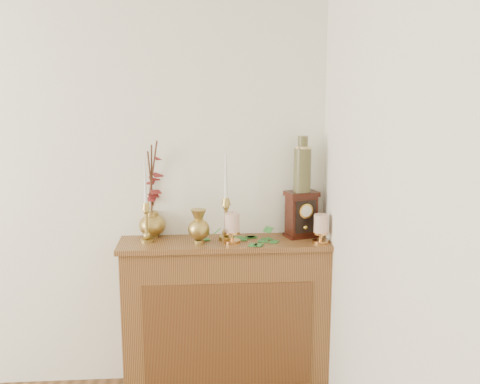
{
  "coord_description": "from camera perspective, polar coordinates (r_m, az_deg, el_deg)",
  "views": [
    {
      "loc": [
        1.25,
        -1.05,
        1.83
      ],
      "look_at": [
        1.48,
        2.05,
        1.23
      ],
      "focal_mm": 42.0,
      "sensor_mm": 36.0,
      "label": 1
    }
  ],
  "objects": [
    {
      "name": "console_shelf",
      "position": [
        3.44,
        -1.42,
        -12.87
      ],
      "size": [
        1.24,
        0.34,
        0.93
      ],
      "color": "brown",
      "rests_on": "ground"
    },
    {
      "name": "mantel_clock",
      "position": [
        3.34,
        6.26,
        -2.3
      ],
      "size": [
        0.21,
        0.17,
        0.27
      ],
      "rotation": [
        0.0,
        0.0,
        0.29
      ],
      "color": "black",
      "rests_on": "console_shelf"
    },
    {
      "name": "ginger_jar",
      "position": [
        3.37,
        -8.79,
        -0.08
      ],
      "size": [
        0.23,
        0.25,
        0.58
      ],
      "rotation": [
        0.0,
        0.0,
        0.16
      ],
      "color": "tan",
      "rests_on": "console_shelf"
    },
    {
      "name": "pillar_candle_right",
      "position": [
        3.24,
        8.23,
        -3.55
      ],
      "size": [
        0.09,
        0.09,
        0.18
      ],
      "rotation": [
        0.0,
        0.0,
        0.39
      ],
      "color": "#D8954B",
      "rests_on": "console_shelf"
    },
    {
      "name": "candlestick_center",
      "position": [
        3.25,
        -1.43,
        -2.02
      ],
      "size": [
        0.09,
        0.09,
        0.51
      ],
      "rotation": [
        0.0,
        0.0,
        -0.3
      ],
      "color": "tan",
      "rests_on": "console_shelf"
    },
    {
      "name": "pillar_candle_left",
      "position": [
        3.21,
        -0.81,
        -3.51
      ],
      "size": [
        0.1,
        0.1,
        0.19
      ],
      "rotation": [
        0.0,
        0.0,
        -0.37
      ],
      "color": "#D8954B",
      "rests_on": "console_shelf"
    },
    {
      "name": "ceramic_vase",
      "position": [
        3.29,
        6.34,
        2.55
      ],
      "size": [
        0.1,
        0.1,
        0.33
      ],
      "rotation": [
        0.0,
        0.0,
        0.29
      ],
      "color": "#172F23",
      "rests_on": "mantel_clock"
    },
    {
      "name": "candlestick_left",
      "position": [
        3.24,
        -9.51,
        -2.41
      ],
      "size": [
        0.08,
        0.08,
        0.48
      ],
      "rotation": [
        0.0,
        0.0,
        0.15
      ],
      "color": "tan",
      "rests_on": "console_shelf"
    },
    {
      "name": "bud_vase",
      "position": [
        3.2,
        -4.21,
        -3.54
      ],
      "size": [
        0.12,
        0.12,
        0.2
      ],
      "rotation": [
        0.0,
        0.0,
        0.01
      ],
      "color": "tan",
      "rests_on": "console_shelf"
    },
    {
      "name": "ivy_garland",
      "position": [
        3.25,
        -0.47,
        -4.76
      ],
      "size": [
        0.44,
        0.23,
        0.09
      ],
      "rotation": [
        0.0,
        0.0,
        -0.02
      ],
      "color": "#286928",
      "rests_on": "console_shelf"
    }
  ]
}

